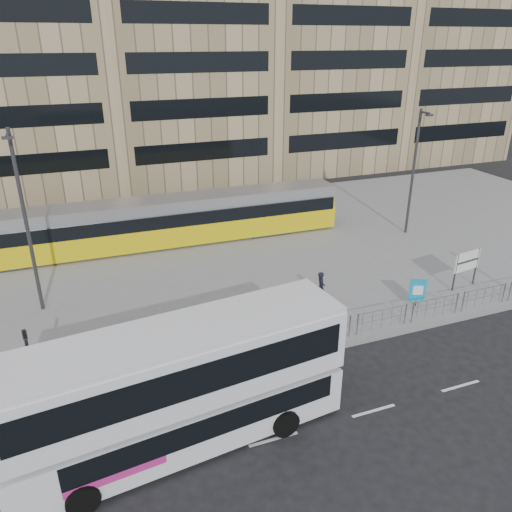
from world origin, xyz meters
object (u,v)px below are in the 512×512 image
object	(u,v)px
station_sign	(467,263)
lamp_post_west	(25,218)
tram	(143,224)
pedestrian	(321,287)
traffic_light_west	(30,357)
ad_panel	(418,290)
lamp_post_east	(414,168)
double_decker_bus	(180,385)

from	to	relation	value
station_sign	lamp_post_west	xyz separation A→B (m)	(-21.36, 5.56, 3.39)
tram	pedestrian	bearing A→B (deg)	-55.46
tram	pedestrian	xyz separation A→B (m)	(7.14, -10.74, -0.70)
tram	traffic_light_west	xyz separation A→B (m)	(-6.22, -13.80, 0.42)
ad_panel	traffic_light_west	world-z (taller)	traffic_light_west
station_sign	lamp_post_west	bearing A→B (deg)	156.85
traffic_light_west	lamp_post_east	distance (m)	25.75
ad_panel	lamp_post_east	xyz separation A→B (m)	(5.94, 8.87, 3.68)
station_sign	lamp_post_east	world-z (taller)	lamp_post_east
tram	traffic_light_west	bearing A→B (deg)	-113.36
lamp_post_east	station_sign	bearing A→B (deg)	-105.41
ad_panel	pedestrian	world-z (taller)	pedestrian
lamp_post_west	traffic_light_west	bearing A→B (deg)	-90.53
ad_panel	traffic_light_west	xyz separation A→B (m)	(-17.70, -1.01, 1.10)
ad_panel	traffic_light_west	size ratio (longest dim) A/B	0.48
double_decker_bus	traffic_light_west	world-z (taller)	double_decker_bus
double_decker_bus	lamp_post_west	distance (m)	12.34
double_decker_bus	tram	bearing A→B (deg)	78.28
tram	lamp_post_east	size ratio (longest dim) A/B	3.15
lamp_post_west	ad_panel	bearing A→B (deg)	-19.90
ad_panel	lamp_post_east	distance (m)	11.29
double_decker_bus	tram	xyz separation A→B (m)	(1.59, 17.58, -0.68)
station_sign	ad_panel	xyz separation A→B (m)	(-3.72, -0.82, -0.57)
station_sign	traffic_light_west	distance (m)	21.51
tram	lamp_post_west	distance (m)	9.48
double_decker_bus	tram	distance (m)	17.66
tram	lamp_post_east	xyz separation A→B (m)	(17.43, -3.93, 3.00)
lamp_post_east	lamp_post_west	bearing A→B (deg)	-173.98
tram	traffic_light_west	distance (m)	15.14
pedestrian	lamp_post_west	world-z (taller)	lamp_post_west
traffic_light_west	lamp_post_east	xyz separation A→B (m)	(23.64, 9.87, 2.58)
station_sign	ad_panel	distance (m)	3.86
station_sign	lamp_post_east	xyz separation A→B (m)	(2.22, 8.04, 3.11)
station_sign	traffic_light_west	xyz separation A→B (m)	(-21.43, -1.83, 0.53)
ad_panel	pedestrian	distance (m)	4.80
tram	pedestrian	distance (m)	12.92
lamp_post_east	tram	bearing A→B (deg)	167.29
pedestrian	lamp_post_west	xyz separation A→B (m)	(-13.30, 4.32, 3.98)
double_decker_bus	tram	world-z (taller)	double_decker_bus
pedestrian	lamp_post_west	bearing A→B (deg)	87.11
traffic_light_west	lamp_post_east	size ratio (longest dim) A/B	0.37
ad_panel	pedestrian	bearing A→B (deg)	178.48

